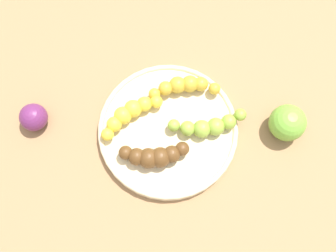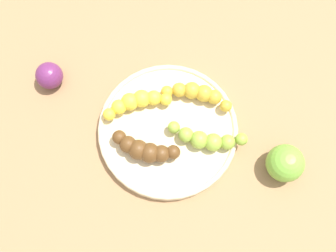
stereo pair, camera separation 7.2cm
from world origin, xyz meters
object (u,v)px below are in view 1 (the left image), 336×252
banana_yellow (129,114)px  banana_spotted (184,86)px  banana_green (208,126)px  banana_overripe (154,156)px  plum_purple (34,117)px  fruit_bowl (168,130)px  apple_green (287,123)px

banana_yellow → banana_spotted: size_ratio=1.19×
banana_yellow → banana_green: size_ratio=1.13×
banana_green → banana_overripe: bearing=-69.3°
plum_purple → banana_spotted: bearing=-131.7°
fruit_bowl → apple_green: size_ratio=3.84×
banana_overripe → banana_green: banana_overripe is taller
fruit_bowl → banana_spotted: size_ratio=2.45×
fruit_bowl → apple_green: apple_green is taller
banana_yellow → plum_purple: size_ratio=2.43×
banana_overripe → plum_purple: 0.24m
banana_green → banana_yellow: bearing=-108.4°
apple_green → banana_yellow: bearing=33.3°
fruit_bowl → banana_yellow: (0.07, 0.02, 0.02)m
banana_green → plum_purple: same height
fruit_bowl → plum_purple: size_ratio=5.02×
banana_yellow → banana_overripe: banana_overripe is taller
plum_purple → fruit_bowl: bearing=-148.1°
banana_spotted → plum_purple: size_ratio=2.05×
plum_purple → apple_green: bearing=-145.0°
banana_overripe → banana_green: size_ratio=0.91×
banana_yellow → apple_green: (-0.24, -0.16, -0.00)m
banana_overripe → banana_spotted: banana_overripe is taller
apple_green → plum_purple: bearing=35.0°
banana_spotted → apple_green: (-0.19, -0.06, -0.00)m
banana_overripe → plum_purple: (0.23, 0.07, -0.01)m
fruit_bowl → apple_green: (-0.17, -0.14, 0.02)m
banana_yellow → banana_spotted: banana_yellow is taller
banana_yellow → apple_green: apple_green is taller
banana_spotted → apple_green: 0.20m
plum_purple → apple_green: (-0.38, -0.27, 0.01)m
banana_yellow → banana_green: 0.15m
banana_overripe → apple_green: size_ratio=1.50×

